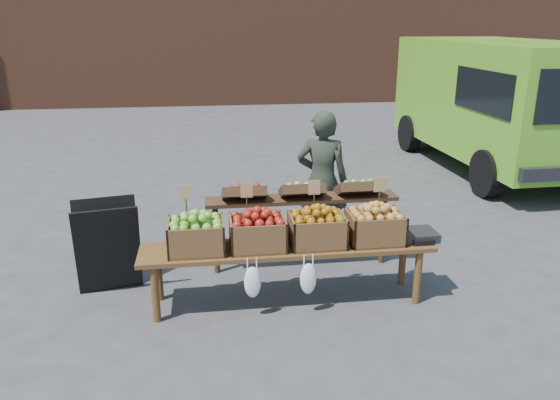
{
  "coord_description": "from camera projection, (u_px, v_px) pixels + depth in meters",
  "views": [
    {
      "loc": [
        -1.57,
        -4.08,
        2.55
      ],
      "look_at": [
        -0.86,
        1.0,
        0.85
      ],
      "focal_mm": 35.0,
      "sensor_mm": 36.0,
      "label": 1
    }
  ],
  "objects": [
    {
      "name": "ground",
      "position": [
        392.0,
        322.0,
        4.84
      ],
      "size": [
        80.0,
        80.0,
        0.0
      ],
      "primitive_type": "plane",
      "color": "#3E3E40"
    },
    {
      "name": "delivery_van",
      "position": [
        499.0,
        107.0,
        9.5
      ],
      "size": [
        2.34,
        4.97,
        2.21
      ],
      "primitive_type": null,
      "rotation": [
        0.0,
        0.0,
        0.02
      ],
      "color": "#59A222",
      "rests_on": "ground"
    },
    {
      "name": "vendor",
      "position": [
        322.0,
        181.0,
        6.21
      ],
      "size": [
        0.68,
        0.55,
        1.61
      ],
      "primitive_type": "imported",
      "rotation": [
        0.0,
        0.0,
        2.83
      ],
      "color": "#272D23",
      "rests_on": "ground"
    },
    {
      "name": "chalkboard_sign",
      "position": [
        108.0,
        246.0,
        5.29
      ],
      "size": [
        0.66,
        0.44,
        0.92
      ],
      "primitive_type": null,
      "rotation": [
        0.0,
        0.0,
        0.19
      ],
      "color": "black",
      "rests_on": "ground"
    },
    {
      "name": "back_table",
      "position": [
        301.0,
        222.0,
        5.75
      ],
      "size": [
        2.1,
        0.44,
        1.04
      ],
      "primitive_type": null,
      "color": "#3A2415",
      "rests_on": "ground"
    },
    {
      "name": "display_bench",
      "position": [
        287.0,
        274.0,
        5.11
      ],
      "size": [
        2.7,
        0.56,
        0.57
      ],
      "primitive_type": null,
      "color": "#543619",
      "rests_on": "ground"
    },
    {
      "name": "crate_golden_apples",
      "position": [
        196.0,
        236.0,
        4.87
      ],
      "size": [
        0.5,
        0.4,
        0.28
      ],
      "primitive_type": null,
      "color": "#528E28",
      "rests_on": "display_bench"
    },
    {
      "name": "crate_russet_pears",
      "position": [
        258.0,
        233.0,
        4.94
      ],
      "size": [
        0.5,
        0.4,
        0.28
      ],
      "primitive_type": null,
      "color": "maroon",
      "rests_on": "display_bench"
    },
    {
      "name": "crate_red_apples",
      "position": [
        317.0,
        230.0,
        5.01
      ],
      "size": [
        0.5,
        0.4,
        0.28
      ],
      "primitive_type": null,
      "color": "#915511",
      "rests_on": "display_bench"
    },
    {
      "name": "crate_green_apples",
      "position": [
        375.0,
        227.0,
        5.08
      ],
      "size": [
        0.5,
        0.4,
        0.28
      ],
      "primitive_type": null,
      "color": "#A47F26",
      "rests_on": "display_bench"
    },
    {
      "name": "weighing_scale",
      "position": [
        418.0,
        235.0,
        5.17
      ],
      "size": [
        0.34,
        0.3,
        0.08
      ],
      "primitive_type": "cube",
      "color": "black",
      "rests_on": "display_bench"
    }
  ]
}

